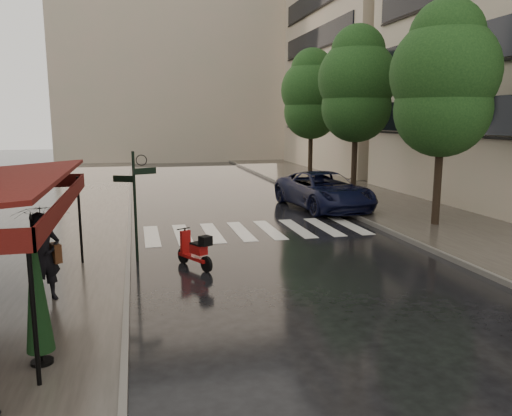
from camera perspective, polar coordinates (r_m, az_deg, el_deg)
name	(u,v)px	position (r m, az deg, el deg)	size (l,w,h in m)	color
ground	(192,293)	(11.81, -7.37, -9.58)	(120.00, 120.00, 0.00)	black
sidewalk_near	(59,209)	(23.63, -21.59, -0.10)	(6.00, 60.00, 0.12)	#38332D
sidewalk_far	(367,197)	(26.02, 12.52, 1.26)	(5.50, 60.00, 0.12)	#38332D
curb_near	(130,206)	(23.39, -14.18, 0.25)	(0.12, 60.00, 0.16)	#595651
curb_far	(315,199)	(24.92, 6.73, 1.08)	(0.12, 60.00, 0.16)	#595651
crosswalk	(256,230)	(17.99, -0.05, -2.58)	(7.85, 3.20, 0.01)	silver
signpost	(135,197)	(14.22, -13.67, 1.22)	(1.17, 0.29, 3.10)	black
haussmann_far	(364,50)	(41.39, 12.29, 17.25)	(8.00, 16.00, 18.50)	#C0A793
backdrop_building	(176,54)	(49.61, -9.14, 17.00)	(22.00, 6.00, 20.00)	#C0A793
tree_near	(444,80)	(19.37, 20.70, 13.51)	(3.80, 3.80, 7.99)	black
tree_mid	(357,85)	(25.45, 11.45, 13.61)	(3.80, 3.80, 8.34)	black
tree_far	(311,95)	(31.99, 6.36, 12.75)	(3.80, 3.80, 8.16)	black
pedestrian_with_umbrella	(41,222)	(11.40, -23.34, -1.47)	(1.55, 1.56, 2.59)	black
scooter	(195,251)	(13.54, -6.94, -4.91)	(0.86, 1.40, 1.01)	black
parked_car	(324,190)	(22.50, 7.74, 2.00)	(2.72, 5.89, 1.64)	black
parasol_front	(36,286)	(8.54, -23.83, -8.11)	(0.43, 0.43, 2.41)	black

